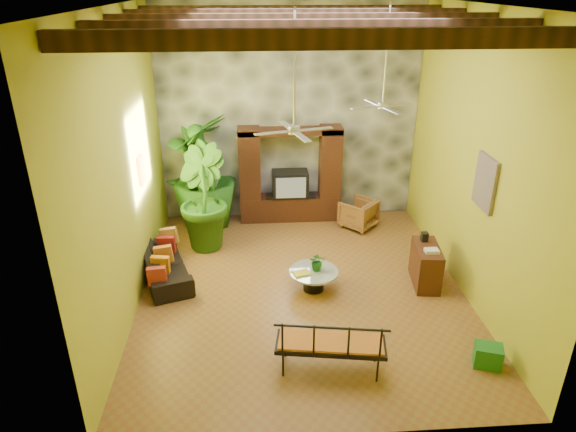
{
  "coord_description": "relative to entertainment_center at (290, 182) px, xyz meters",
  "views": [
    {
      "loc": [
        -0.85,
        -8.27,
        5.36
      ],
      "look_at": [
        -0.26,
        0.2,
        1.43
      ],
      "focal_mm": 32.0,
      "sensor_mm": 36.0,
      "label": 1
    }
  ],
  "objects": [
    {
      "name": "left_wall",
      "position": [
        -3.0,
        -3.14,
        1.53
      ],
      "size": [
        0.02,
        7.0,
        5.0
      ],
      "primitive_type": "cube",
      "color": "gold",
      "rests_on": "ground"
    },
    {
      "name": "coffee_table",
      "position": [
        0.21,
        -3.19,
        -0.71
      ],
      "size": [
        0.92,
        0.92,
        0.4
      ],
      "rotation": [
        0.0,
        0.0,
        0.27
      ],
      "color": "black",
      "rests_on": "ground"
    },
    {
      "name": "wicker_armchair",
      "position": [
        1.57,
        -0.57,
        -0.63
      ],
      "size": [
        1.04,
        1.04,
        0.68
      ],
      "primitive_type": "imported",
      "rotation": [
        0.0,
        0.0,
        3.95
      ],
      "color": "olive",
      "rests_on": "ground"
    },
    {
      "name": "right_wall",
      "position": [
        3.0,
        -3.14,
        1.53
      ],
      "size": [
        0.02,
        7.0,
        5.0
      ],
      "primitive_type": "cube",
      "color": "gold",
      "rests_on": "ground"
    },
    {
      "name": "back_wall",
      "position": [
        0.0,
        0.36,
        1.53
      ],
      "size": [
        6.0,
        0.02,
        5.0
      ],
      "primitive_type": "cube",
      "color": "gold",
      "rests_on": "ground"
    },
    {
      "name": "iron_bench",
      "position": [
        0.21,
        -5.46,
        -0.43
      ],
      "size": [
        1.68,
        0.83,
        0.57
      ],
      "rotation": [
        0.0,
        0.0,
        -0.15
      ],
      "color": "black",
      "rests_on": "ground"
    },
    {
      "name": "ground",
      "position": [
        0.0,
        -3.14,
        -0.97
      ],
      "size": [
        7.0,
        7.0,
        0.0
      ],
      "primitive_type": "plane",
      "color": "brown",
      "rests_on": "ground"
    },
    {
      "name": "entertainment_center",
      "position": [
        0.0,
        0.0,
        0.0
      ],
      "size": [
        2.4,
        0.55,
        2.3
      ],
      "color": "#321B0E",
      "rests_on": "ground"
    },
    {
      "name": "tall_plant_a",
      "position": [
        -2.21,
        0.01,
        0.22
      ],
      "size": [
        1.5,
        1.44,
        2.36
      ],
      "primitive_type": "imported",
      "rotation": [
        0.0,
        0.0,
        0.69
      ],
      "color": "#2A6A1B",
      "rests_on": "ground"
    },
    {
      "name": "tall_plant_c",
      "position": [
        -1.99,
        -0.17,
        0.36
      ],
      "size": [
        1.91,
        1.91,
        2.65
      ],
      "primitive_type": "imported",
      "rotation": [
        0.0,
        0.0,
        4.35
      ],
      "color": "#26651A",
      "rests_on": "ground"
    },
    {
      "name": "sofa",
      "position": [
        -2.65,
        -2.54,
        -0.68
      ],
      "size": [
        1.33,
        2.09,
        0.57
      ],
      "primitive_type": "imported",
      "rotation": [
        0.0,
        0.0,
        1.89
      ],
      "color": "black",
      "rests_on": "ground"
    },
    {
      "name": "ceiling_beams",
      "position": [
        0.0,
        -3.14,
        3.81
      ],
      "size": [
        5.95,
        5.36,
        0.22
      ],
      "color": "black",
      "rests_on": "ceiling"
    },
    {
      "name": "ceiling_fan_front",
      "position": [
        -0.2,
        -3.54,
        2.44
      ],
      "size": [
        1.28,
        1.28,
        1.86
      ],
      "color": "#BCBBC0",
      "rests_on": "ceiling"
    },
    {
      "name": "tall_plant_b",
      "position": [
        -1.99,
        -1.23,
        0.17
      ],
      "size": [
        1.48,
        1.58,
        2.27
      ],
      "primitive_type": "imported",
      "rotation": [
        0.0,
        0.0,
        2.08
      ],
      "color": "#275E18",
      "rests_on": "ground"
    },
    {
      "name": "yellow_tray",
      "position": [
        -0.03,
        -3.29,
        -0.55
      ],
      "size": [
        0.34,
        0.29,
        0.03
      ],
      "primitive_type": "cube",
      "rotation": [
        0.0,
        0.0,
        0.29
      ],
      "color": "yellow",
      "rests_on": "coffee_table"
    },
    {
      "name": "stone_accent_wall",
      "position": [
        0.0,
        0.3,
        1.53
      ],
      "size": [
        5.98,
        0.1,
        4.98
      ],
      "primitive_type": "cube",
      "color": "#3D4045",
      "rests_on": "ground"
    },
    {
      "name": "wall_art_painting",
      "position": [
        2.96,
        -3.74,
        1.33
      ],
      "size": [
        0.06,
        0.7,
        0.9
      ],
      "primitive_type": "cube",
      "color": "#2A579C",
      "rests_on": "right_wall"
    },
    {
      "name": "ceiling",
      "position": [
        0.0,
        -3.14,
        4.03
      ],
      "size": [
        6.0,
        7.0,
        0.02
      ],
      "primitive_type": "cube",
      "color": "silver",
      "rests_on": "back_wall"
    },
    {
      "name": "green_bin",
      "position": [
        2.6,
        -5.48,
        -0.79
      ],
      "size": [
        0.48,
        0.42,
        0.35
      ],
      "primitive_type": "cube",
      "rotation": [
        0.0,
        0.0,
        -0.33
      ],
      "color": "#1E712F",
      "rests_on": "ground"
    },
    {
      "name": "wall_art_mask",
      "position": [
        -2.96,
        -2.14,
        1.13
      ],
      "size": [
        0.06,
        0.32,
        0.55
      ],
      "primitive_type": "cube",
      "color": "#BB8316",
      "rests_on": "left_wall"
    },
    {
      "name": "side_console",
      "position": [
        2.37,
        -3.12,
        -0.57
      ],
      "size": [
        0.55,
        1.02,
        0.78
      ],
      "primitive_type": "cube",
      "rotation": [
        0.0,
        0.0,
        -0.12
      ],
      "color": "#361711",
      "rests_on": "ground"
    },
    {
      "name": "centerpiece_plant",
      "position": [
        0.28,
        -3.16,
        -0.39
      ],
      "size": [
        0.35,
        0.31,
        0.35
      ],
      "primitive_type": "imported",
      "rotation": [
        0.0,
        0.0,
        -0.14
      ],
      "color": "#1B5B18",
      "rests_on": "coffee_table"
    },
    {
      "name": "ceiling_fan_back",
      "position": [
        1.6,
        -1.94,
        2.44
      ],
      "size": [
        1.28,
        1.28,
        1.86
      ],
      "color": "#BCBBC0",
      "rests_on": "ceiling"
    }
  ]
}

